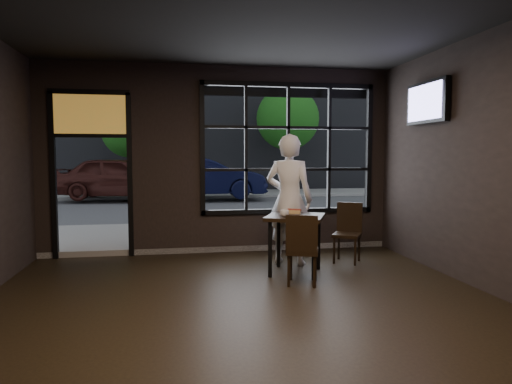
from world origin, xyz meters
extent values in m
cube|color=black|center=(0.00, 0.00, -0.01)|extent=(6.00, 7.00, 0.02)
cube|color=black|center=(1.20, 3.50, 1.80)|extent=(3.06, 0.12, 2.28)
cube|color=orange|center=(-2.10, 3.50, 2.35)|extent=(1.20, 0.06, 0.70)
cube|color=#545456|center=(0.00, 24.00, -0.02)|extent=(60.00, 41.00, 0.04)
cube|color=#5B5956|center=(0.00, 23.00, 7.50)|extent=(28.00, 12.00, 15.00)
cube|color=black|center=(0.92, 1.92, 0.42)|extent=(1.02, 1.02, 0.84)
cube|color=black|center=(0.87, 1.36, 0.47)|extent=(0.51, 0.51, 0.93)
cube|color=black|center=(1.89, 2.42, 0.47)|extent=(0.56, 0.56, 0.93)
imported|color=silver|center=(0.97, 2.50, 1.00)|extent=(0.87, 0.77, 2.01)
imported|color=silver|center=(0.73, 1.79, 0.88)|extent=(0.17, 0.17, 0.10)
cube|color=black|center=(2.93, 1.97, 2.46)|extent=(0.12, 1.06, 0.62)
imported|color=black|center=(0.21, 12.59, 0.86)|extent=(4.63, 1.62, 1.52)
imported|color=#3E1813|center=(-2.77, 12.86, 0.87)|extent=(4.77, 2.54, 1.54)
cylinder|color=#332114|center=(-2.64, 15.19, 1.03)|extent=(0.19, 0.19, 2.06)
sphere|color=#226B1A|center=(-2.64, 15.19, 2.71)|extent=(2.25, 2.25, 2.25)
cylinder|color=#332114|center=(4.04, 15.08, 1.24)|extent=(0.23, 0.23, 2.49)
sphere|color=#1B631F|center=(4.04, 15.08, 3.28)|extent=(2.71, 2.71, 2.71)
camera|label=1|loc=(-0.74, -4.31, 1.68)|focal=32.00mm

